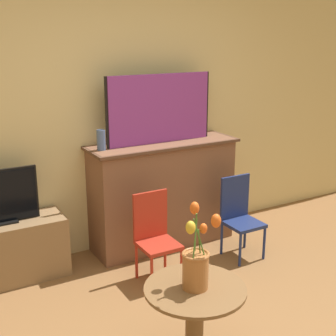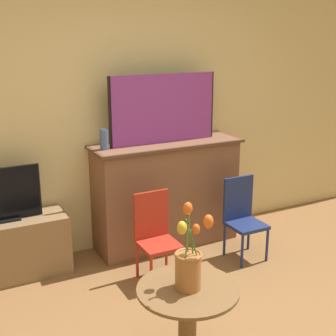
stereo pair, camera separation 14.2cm
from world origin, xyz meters
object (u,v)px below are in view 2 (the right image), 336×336
(tv_monitor, at_px, (3,195))
(chair_blue, at_px, (242,214))
(vase_tulips, at_px, (189,263))
(painting, at_px, (164,109))
(chair_red, at_px, (156,233))

(tv_monitor, xyz_separation_m, chair_blue, (1.94, -0.56, -0.32))
(chair_blue, bearing_deg, vase_tulips, -137.06)
(tv_monitor, bearing_deg, painting, -0.32)
(chair_red, bearing_deg, chair_blue, 0.41)
(chair_blue, bearing_deg, tv_monitor, 163.82)
(chair_red, bearing_deg, vase_tulips, -106.33)
(chair_red, distance_m, chair_blue, 0.87)
(tv_monitor, bearing_deg, vase_tulips, -65.96)
(chair_blue, bearing_deg, chair_red, -179.59)
(painting, relative_size, chair_blue, 1.42)
(chair_red, bearing_deg, tv_monitor, 152.00)
(painting, distance_m, chair_blue, 1.18)
(chair_red, relative_size, vase_tulips, 1.50)
(vase_tulips, bearing_deg, tv_monitor, 114.04)
(tv_monitor, relative_size, chair_blue, 0.80)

